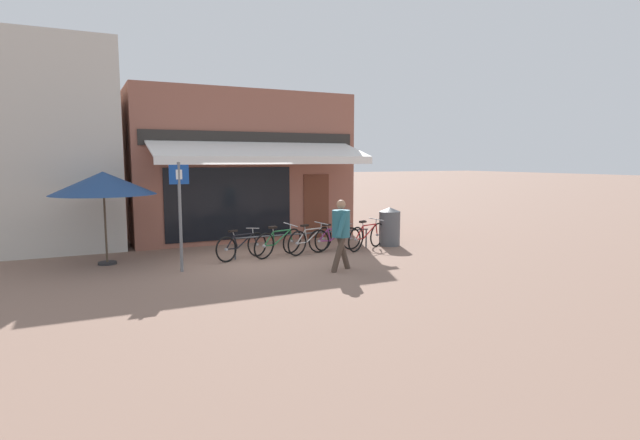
{
  "coord_description": "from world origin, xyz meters",
  "views": [
    {
      "loc": [
        -4.22,
        -12.32,
        2.57
      ],
      "look_at": [
        1.3,
        -1.0,
        1.05
      ],
      "focal_mm": 28.0,
      "sensor_mm": 36.0,
      "label": 1
    }
  ],
  "objects_px": {
    "bicycle_green": "(278,242)",
    "parking_sign": "(180,205)",
    "bicycle_silver": "(310,240)",
    "bicycle_purple": "(335,239)",
    "bicycle_black": "(242,246)",
    "cafe_parasol": "(103,183)",
    "litter_bin": "(390,226)",
    "bicycle_red": "(367,236)",
    "pedestrian_adult": "(341,228)"
  },
  "relations": [
    {
      "from": "bicycle_silver",
      "to": "cafe_parasol",
      "type": "relative_size",
      "value": 0.66
    },
    {
      "from": "bicycle_green",
      "to": "parking_sign",
      "type": "distance_m",
      "value": 3.0
    },
    {
      "from": "bicycle_red",
      "to": "cafe_parasol",
      "type": "xyz_separation_m",
      "value": [
        -6.85,
        1.07,
        1.61
      ]
    },
    {
      "from": "bicycle_purple",
      "to": "cafe_parasol",
      "type": "relative_size",
      "value": 0.68
    },
    {
      "from": "parking_sign",
      "to": "bicycle_green",
      "type": "bearing_deg",
      "value": 14.91
    },
    {
      "from": "bicycle_black",
      "to": "bicycle_green",
      "type": "relative_size",
      "value": 0.95
    },
    {
      "from": "bicycle_black",
      "to": "bicycle_silver",
      "type": "height_order",
      "value": "bicycle_silver"
    },
    {
      "from": "bicycle_green",
      "to": "bicycle_silver",
      "type": "height_order",
      "value": "bicycle_green"
    },
    {
      "from": "bicycle_silver",
      "to": "cafe_parasol",
      "type": "bearing_deg",
      "value": 148.69
    },
    {
      "from": "pedestrian_adult",
      "to": "cafe_parasol",
      "type": "xyz_separation_m",
      "value": [
        -4.88,
        3.15,
        1.0
      ]
    },
    {
      "from": "bicycle_green",
      "to": "bicycle_purple",
      "type": "height_order",
      "value": "bicycle_green"
    },
    {
      "from": "litter_bin",
      "to": "cafe_parasol",
      "type": "relative_size",
      "value": 0.46
    },
    {
      "from": "pedestrian_adult",
      "to": "parking_sign",
      "type": "xyz_separation_m",
      "value": [
        -3.37,
        1.5,
        0.54
      ]
    },
    {
      "from": "bicycle_purple",
      "to": "bicycle_red",
      "type": "bearing_deg",
      "value": -12.17
    },
    {
      "from": "bicycle_green",
      "to": "pedestrian_adult",
      "type": "height_order",
      "value": "pedestrian_adult"
    },
    {
      "from": "bicycle_black",
      "to": "litter_bin",
      "type": "distance_m",
      "value": 4.64
    },
    {
      "from": "bicycle_purple",
      "to": "bicycle_black",
      "type": "bearing_deg",
      "value": 178.19
    },
    {
      "from": "bicycle_silver",
      "to": "litter_bin",
      "type": "height_order",
      "value": "litter_bin"
    },
    {
      "from": "bicycle_red",
      "to": "parking_sign",
      "type": "height_order",
      "value": "parking_sign"
    },
    {
      "from": "parking_sign",
      "to": "pedestrian_adult",
      "type": "bearing_deg",
      "value": -24.01
    },
    {
      "from": "parking_sign",
      "to": "bicycle_silver",
      "type": "bearing_deg",
      "value": 11.31
    },
    {
      "from": "cafe_parasol",
      "to": "bicycle_green",
      "type": "bearing_deg",
      "value": -12.71
    },
    {
      "from": "bicycle_red",
      "to": "cafe_parasol",
      "type": "bearing_deg",
      "value": 145.91
    },
    {
      "from": "parking_sign",
      "to": "bicycle_red",
      "type": "bearing_deg",
      "value": 6.27
    },
    {
      "from": "bicycle_black",
      "to": "bicycle_silver",
      "type": "distance_m",
      "value": 1.93
    },
    {
      "from": "bicycle_green",
      "to": "litter_bin",
      "type": "distance_m",
      "value": 3.66
    },
    {
      "from": "bicycle_black",
      "to": "pedestrian_adult",
      "type": "xyz_separation_m",
      "value": [
        1.68,
        -2.31,
        0.65
      ]
    },
    {
      "from": "bicycle_black",
      "to": "litter_bin",
      "type": "relative_size",
      "value": 1.38
    },
    {
      "from": "parking_sign",
      "to": "cafe_parasol",
      "type": "bearing_deg",
      "value": 132.4
    },
    {
      "from": "bicycle_green",
      "to": "bicycle_red",
      "type": "height_order",
      "value": "bicycle_red"
    },
    {
      "from": "bicycle_red",
      "to": "pedestrian_adult",
      "type": "distance_m",
      "value": 2.94
    },
    {
      "from": "bicycle_red",
      "to": "pedestrian_adult",
      "type": "relative_size",
      "value": 1.02
    },
    {
      "from": "litter_bin",
      "to": "parking_sign",
      "type": "xyz_separation_m",
      "value": [
        -6.32,
        -0.88,
        0.96
      ]
    },
    {
      "from": "bicycle_red",
      "to": "litter_bin",
      "type": "bearing_deg",
      "value": -8.4
    },
    {
      "from": "bicycle_purple",
      "to": "litter_bin",
      "type": "height_order",
      "value": "litter_bin"
    },
    {
      "from": "litter_bin",
      "to": "bicycle_silver",
      "type": "bearing_deg",
      "value": -176.63
    },
    {
      "from": "bicycle_red",
      "to": "litter_bin",
      "type": "relative_size",
      "value": 1.48
    },
    {
      "from": "bicycle_silver",
      "to": "bicycle_purple",
      "type": "relative_size",
      "value": 0.97
    },
    {
      "from": "parking_sign",
      "to": "cafe_parasol",
      "type": "xyz_separation_m",
      "value": [
        -1.51,
        1.65,
        0.46
      ]
    },
    {
      "from": "bicycle_red",
      "to": "bicycle_black",
      "type": "bearing_deg",
      "value": 151.3
    },
    {
      "from": "bicycle_black",
      "to": "bicycle_red",
      "type": "height_order",
      "value": "bicycle_red"
    },
    {
      "from": "bicycle_purple",
      "to": "bicycle_red",
      "type": "height_order",
      "value": "bicycle_red"
    },
    {
      "from": "bicycle_green",
      "to": "litter_bin",
      "type": "relative_size",
      "value": 1.45
    },
    {
      "from": "bicycle_red",
      "to": "litter_bin",
      "type": "distance_m",
      "value": 1.04
    },
    {
      "from": "parking_sign",
      "to": "cafe_parasol",
      "type": "distance_m",
      "value": 2.29
    },
    {
      "from": "litter_bin",
      "to": "cafe_parasol",
      "type": "xyz_separation_m",
      "value": [
        -7.83,
        0.77,
        1.42
      ]
    },
    {
      "from": "bicycle_purple",
      "to": "pedestrian_adult",
      "type": "relative_size",
      "value": 1.01
    },
    {
      "from": "bicycle_silver",
      "to": "bicycle_purple",
      "type": "xyz_separation_m",
      "value": [
        0.79,
        0.05,
        -0.02
      ]
    },
    {
      "from": "bicycle_purple",
      "to": "pedestrian_adult",
      "type": "height_order",
      "value": "pedestrian_adult"
    },
    {
      "from": "pedestrian_adult",
      "to": "litter_bin",
      "type": "bearing_deg",
      "value": 43.86
    }
  ]
}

